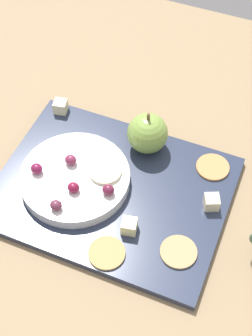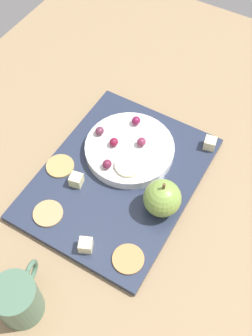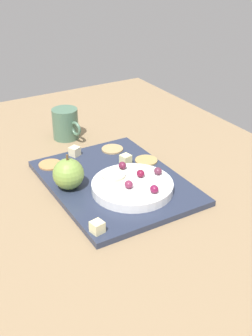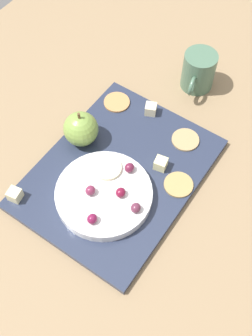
% 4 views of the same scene
% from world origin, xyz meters
% --- Properties ---
extents(table, '(1.25, 0.99, 0.03)m').
position_xyz_m(table, '(0.00, 0.00, 0.02)').
color(table, '#8D7353').
rests_on(table, ground).
extents(platter, '(0.36, 0.27, 0.01)m').
position_xyz_m(platter, '(-0.03, -0.03, 0.04)').
color(platter, '#283046').
rests_on(platter, table).
extents(serving_dish, '(0.17, 0.17, 0.02)m').
position_xyz_m(serving_dish, '(-0.09, -0.04, 0.06)').
color(serving_dish, white).
rests_on(serving_dish, platter).
extents(apple_whole, '(0.07, 0.07, 0.07)m').
position_xyz_m(apple_whole, '(-0.01, 0.07, 0.08)').
color(apple_whole, '#7B9D44').
rests_on(apple_whole, platter).
extents(apple_stem, '(0.01, 0.01, 0.01)m').
position_xyz_m(apple_stem, '(-0.01, 0.07, 0.12)').
color(apple_stem, brown).
rests_on(apple_stem, apple_whole).
extents(cheese_cube_0, '(0.03, 0.03, 0.02)m').
position_xyz_m(cheese_cube_0, '(0.13, 0.00, 0.06)').
color(cheese_cube_0, beige).
rests_on(cheese_cube_0, platter).
extents(cheese_cube_1, '(0.03, 0.03, 0.02)m').
position_xyz_m(cheese_cube_1, '(-0.18, 0.09, 0.06)').
color(cheese_cube_1, beige).
rests_on(cheese_cube_1, platter).
extents(cheese_cube_2, '(0.03, 0.03, 0.02)m').
position_xyz_m(cheese_cube_2, '(0.03, -0.09, 0.06)').
color(cheese_cube_2, beige).
rests_on(cheese_cube_2, platter).
extents(cracker_0, '(0.05, 0.05, 0.00)m').
position_xyz_m(cracker_0, '(0.11, -0.09, 0.05)').
color(cracker_0, tan).
rests_on(cracker_0, platter).
extents(cracker_1, '(0.05, 0.05, 0.00)m').
position_xyz_m(cracker_1, '(0.11, 0.07, 0.05)').
color(cracker_1, '#B8834D').
rests_on(cracker_1, platter).
extents(cracker_2, '(0.05, 0.05, 0.00)m').
position_xyz_m(cracker_2, '(0.01, -0.14, 0.05)').
color(cracker_2, tan).
rests_on(cracker_2, platter).
extents(grape_0, '(0.02, 0.02, 0.02)m').
position_xyz_m(grape_0, '(-0.10, -0.02, 0.07)').
color(grape_0, maroon).
rests_on(grape_0, serving_dish).
extents(grape_1, '(0.02, 0.02, 0.02)m').
position_xyz_m(grape_1, '(-0.08, -0.10, 0.07)').
color(grape_1, '#5F293E').
rests_on(grape_1, serving_dish).
extents(grape_2, '(0.02, 0.02, 0.02)m').
position_xyz_m(grape_2, '(-0.02, -0.05, 0.07)').
color(grape_2, maroon).
rests_on(grape_2, serving_dish).
extents(grape_3, '(0.02, 0.02, 0.02)m').
position_xyz_m(grape_3, '(-0.07, -0.07, 0.07)').
color(grape_3, maroon).
rests_on(grape_3, serving_dish).
extents(grape_4, '(0.02, 0.02, 0.02)m').
position_xyz_m(grape_4, '(-0.14, -0.05, 0.07)').
color(grape_4, maroon).
rests_on(grape_4, serving_dish).
extents(apple_slice_0, '(0.05, 0.05, 0.01)m').
position_xyz_m(apple_slice_0, '(-0.04, -0.02, 0.07)').
color(apple_slice_0, beige).
rests_on(apple_slice_0, serving_dish).
extents(cup, '(0.10, 0.07, 0.08)m').
position_xyz_m(cup, '(0.26, -0.03, 0.07)').
color(cup, '#4A6D55').
rests_on(cup, table).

